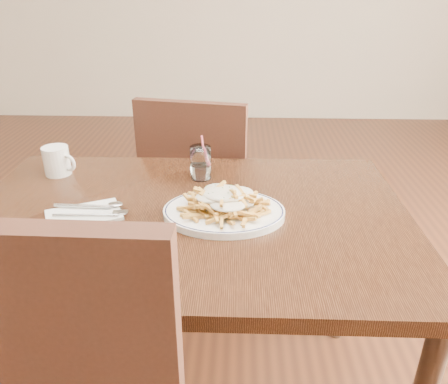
{
  "coord_description": "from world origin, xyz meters",
  "views": [
    {
      "loc": [
        0.14,
        -1.03,
        1.31
      ],
      "look_at": [
        0.1,
        -0.01,
        0.82
      ],
      "focal_mm": 35.0,
      "sensor_mm": 36.0,
      "label": 1
    }
  ],
  "objects_px": {
    "table": "(187,237)",
    "loaded_fries": "(224,197)",
    "chair_far": "(200,189)",
    "water_glass": "(201,165)",
    "coffee_mug": "(57,161)",
    "fries_plate": "(224,212)"
  },
  "relations": [
    {
      "from": "loaded_fries",
      "to": "chair_far",
      "type": "bearing_deg",
      "value": 101.19
    },
    {
      "from": "chair_far",
      "to": "water_glass",
      "type": "height_order",
      "value": "chair_far"
    },
    {
      "from": "chair_far",
      "to": "fries_plate",
      "type": "relative_size",
      "value": 2.34
    },
    {
      "from": "chair_far",
      "to": "water_glass",
      "type": "distance_m",
      "value": 0.48
    },
    {
      "from": "fries_plate",
      "to": "water_glass",
      "type": "bearing_deg",
      "value": 108.53
    },
    {
      "from": "table",
      "to": "loaded_fries",
      "type": "distance_m",
      "value": 0.17
    },
    {
      "from": "table",
      "to": "chair_far",
      "type": "bearing_deg",
      "value": 92.08
    },
    {
      "from": "chair_far",
      "to": "coffee_mug",
      "type": "distance_m",
      "value": 0.62
    },
    {
      "from": "table",
      "to": "water_glass",
      "type": "relative_size",
      "value": 8.43
    },
    {
      "from": "chair_far",
      "to": "coffee_mug",
      "type": "height_order",
      "value": "chair_far"
    },
    {
      "from": "chair_far",
      "to": "loaded_fries",
      "type": "relative_size",
      "value": 3.8
    },
    {
      "from": "table",
      "to": "coffee_mug",
      "type": "bearing_deg",
      "value": 150.74
    },
    {
      "from": "chair_far",
      "to": "water_glass",
      "type": "xyz_separation_m",
      "value": [
        0.04,
        -0.39,
        0.27
      ]
    },
    {
      "from": "water_glass",
      "to": "loaded_fries",
      "type": "bearing_deg",
      "value": -71.47
    },
    {
      "from": "loaded_fries",
      "to": "coffee_mug",
      "type": "bearing_deg",
      "value": 154.42
    },
    {
      "from": "loaded_fries",
      "to": "water_glass",
      "type": "relative_size",
      "value": 1.7
    },
    {
      "from": "chair_far",
      "to": "loaded_fries",
      "type": "xyz_separation_m",
      "value": [
        0.13,
        -0.64,
        0.28
      ]
    },
    {
      "from": "fries_plate",
      "to": "water_glass",
      "type": "height_order",
      "value": "water_glass"
    },
    {
      "from": "table",
      "to": "coffee_mug",
      "type": "distance_m",
      "value": 0.52
    },
    {
      "from": "loaded_fries",
      "to": "water_glass",
      "type": "xyz_separation_m",
      "value": [
        -0.08,
        0.24,
        -0.01
      ]
    },
    {
      "from": "loaded_fries",
      "to": "water_glass",
      "type": "height_order",
      "value": "water_glass"
    },
    {
      "from": "table",
      "to": "loaded_fries",
      "type": "xyz_separation_m",
      "value": [
        0.1,
        -0.01,
        0.13
      ]
    }
  ]
}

